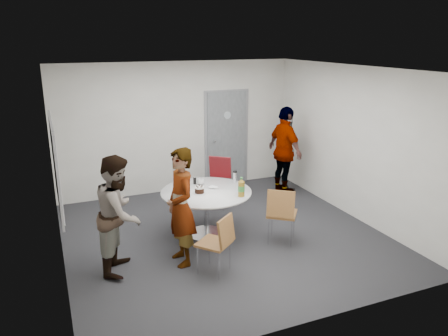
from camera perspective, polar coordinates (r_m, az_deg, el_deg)
name	(u,v)px	position (r m, az deg, el deg)	size (l,w,h in m)	color
floor	(224,235)	(7.32, -0.03, -8.79)	(5.00, 5.00, 0.00)	#242429
ceiling	(224,69)	(6.62, -0.03, 12.80)	(5.00, 5.00, 0.00)	silver
wall_back	(177,128)	(9.14, -6.09, 5.25)	(5.00, 5.00, 0.00)	beige
wall_left	(54,176)	(6.36, -21.31, -0.92)	(5.00, 5.00, 0.00)	beige
wall_right	(353,143)	(8.11, 16.52, 3.19)	(5.00, 5.00, 0.00)	beige
wall_front	(314,214)	(4.76, 11.69, -5.89)	(5.00, 5.00, 0.00)	beige
door	(227,139)	(9.56, 0.33, 3.86)	(1.02, 0.17, 2.12)	slate
whiteboard	(56,164)	(6.52, -21.13, 0.45)	(0.04, 1.90, 1.25)	gray
table	(208,197)	(7.11, -2.13, -3.81)	(1.47, 1.47, 1.08)	white
chair_near_left	(219,239)	(6.01, -0.63, -9.25)	(0.59, 0.59, 0.85)	brown
chair_near_right	(281,210)	(6.88, 7.50, -5.50)	(0.63, 0.64, 0.93)	brown
chair_far	(218,176)	(8.40, -0.74, -1.11)	(0.65, 0.66, 0.95)	maroon
person_main	(181,207)	(6.20, -5.66, -5.12)	(0.62, 0.41, 1.71)	#A5C6EA
person_left	(119,214)	(6.18, -13.53, -5.85)	(0.81, 0.63, 1.66)	white
person_right	(285,151)	(9.04, 7.96, 2.21)	(1.07, 0.45, 1.83)	black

